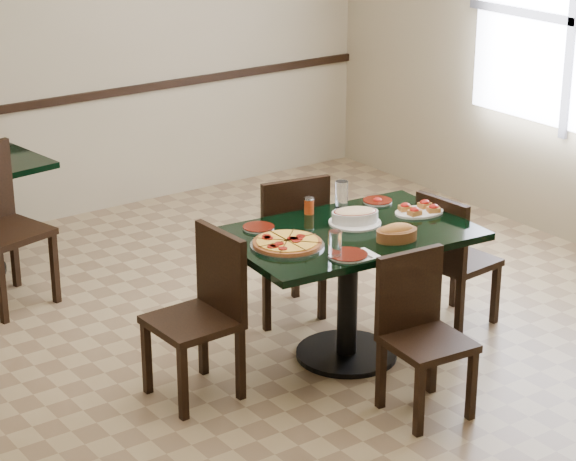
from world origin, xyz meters
TOP-DOWN VIEW (x-y plane):
  - floor at (0.00, 0.00)m, footprint 5.50×5.50m
  - room_shell at (1.02, 1.73)m, footprint 5.50×5.50m
  - main_table at (0.09, -0.30)m, footprint 1.39×0.97m
  - chair_far at (0.12, 0.30)m, footprint 0.49×0.49m
  - chair_near at (0.02, -0.96)m, footprint 0.42×0.42m
  - chair_right at (0.84, -0.33)m, footprint 0.41×0.41m
  - chair_left at (-0.76, -0.19)m, footprint 0.42×0.42m
  - pepperoni_pizza at (-0.31, -0.29)m, footprint 0.39×0.39m
  - lasagna_casserole at (0.19, -0.23)m, footprint 0.31×0.29m
  - bread_basket at (0.21, -0.56)m, footprint 0.26×0.21m
  - bruschetta_platter at (0.59, -0.31)m, footprint 0.33×0.26m
  - side_plate_near at (-0.15, -0.59)m, footprint 0.20×0.20m
  - side_plate_far_r at (0.52, -0.03)m, footprint 0.17×0.17m
  - side_plate_far_l at (-0.29, 0.01)m, footprint 0.17×0.17m
  - napkin_setting at (-0.08, -0.62)m, footprint 0.16×0.16m
  - water_glass_a at (0.30, 0.03)m, footprint 0.07×0.07m
  - water_glass_b at (-0.22, -0.57)m, footprint 0.07×0.07m
  - pepper_shaker at (0.08, 0.04)m, footprint 0.06×0.06m

SIDE VIEW (x-z plane):
  - floor at x=0.00m, z-range 0.00..0.00m
  - chair_right at x=0.84m, z-range 0.04..0.86m
  - chair_near at x=0.02m, z-range 0.04..0.87m
  - chair_left at x=-0.76m, z-range 0.05..0.93m
  - chair_far at x=0.12m, z-range 0.05..0.96m
  - main_table at x=0.09m, z-range 0.19..0.94m
  - napkin_setting at x=-0.08m, z-range 0.75..0.76m
  - side_plate_far_l at x=-0.29m, z-range 0.75..0.77m
  - side_plate_near at x=-0.15m, z-range 0.75..0.77m
  - side_plate_far_r at x=0.52m, z-range 0.74..0.77m
  - pepperoni_pizza at x=-0.31m, z-range 0.75..0.79m
  - bruschetta_platter at x=0.59m, z-range 0.75..0.80m
  - bread_basket at x=0.21m, z-range 0.74..0.84m
  - lasagna_casserole at x=0.19m, z-range 0.75..0.84m
  - pepper_shaker at x=0.08m, z-range 0.75..0.85m
  - water_glass_b at x=-0.22m, z-range 0.75..0.89m
  - water_glass_a at x=0.30m, z-range 0.75..0.91m
  - room_shell at x=1.02m, z-range -1.58..3.92m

